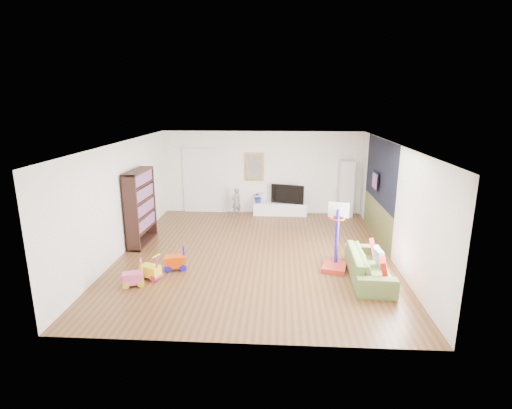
# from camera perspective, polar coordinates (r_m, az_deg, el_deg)

# --- Properties ---
(floor) EXTENTS (6.50, 7.50, 0.00)m
(floor) POSITION_cam_1_polar(r_m,az_deg,el_deg) (9.91, -0.14, -7.04)
(floor) COLOR brown
(floor) RESTS_ON ground
(ceiling) EXTENTS (6.50, 7.50, 0.00)m
(ceiling) POSITION_cam_1_polar(r_m,az_deg,el_deg) (9.25, -0.15, 8.68)
(ceiling) COLOR white
(ceiling) RESTS_ON ground
(wall_back) EXTENTS (6.50, 0.00, 2.70)m
(wall_back) POSITION_cam_1_polar(r_m,az_deg,el_deg) (13.15, 0.88, 4.56)
(wall_back) COLOR white
(wall_back) RESTS_ON ground
(wall_front) EXTENTS (6.50, 0.00, 2.70)m
(wall_front) POSITION_cam_1_polar(r_m,az_deg,el_deg) (5.94, -2.43, -8.36)
(wall_front) COLOR silver
(wall_front) RESTS_ON ground
(wall_left) EXTENTS (0.00, 7.50, 2.70)m
(wall_left) POSITION_cam_1_polar(r_m,az_deg,el_deg) (10.22, -18.66, 0.79)
(wall_left) COLOR silver
(wall_left) RESTS_ON ground
(wall_right) EXTENTS (0.00, 7.50, 2.70)m
(wall_right) POSITION_cam_1_polar(r_m,az_deg,el_deg) (9.84, 19.10, 0.24)
(wall_right) COLOR white
(wall_right) RESTS_ON ground
(navy_accent) EXTENTS (0.01, 3.20, 1.70)m
(navy_accent) POSITION_cam_1_polar(r_m,az_deg,el_deg) (11.06, 17.35, 4.57)
(navy_accent) COLOR black
(navy_accent) RESTS_ON wall_right
(olive_wainscot) EXTENTS (0.01, 3.20, 1.00)m
(olive_wainscot) POSITION_cam_1_polar(r_m,az_deg,el_deg) (11.37, 16.83, -2.14)
(olive_wainscot) COLOR brown
(olive_wainscot) RESTS_ON wall_right
(doorway) EXTENTS (1.45, 0.06, 2.10)m
(doorway) POSITION_cam_1_polar(r_m,az_deg,el_deg) (13.39, -7.30, 3.32)
(doorway) COLOR white
(doorway) RESTS_ON ground
(painting_back) EXTENTS (0.62, 0.06, 0.92)m
(painting_back) POSITION_cam_1_polar(r_m,az_deg,el_deg) (13.09, -0.22, 5.41)
(painting_back) COLOR gold
(painting_back) RESTS_ON wall_back
(artwork_right) EXTENTS (0.04, 0.56, 0.46)m
(artwork_right) POSITION_cam_1_polar(r_m,az_deg,el_deg) (11.29, 16.68, 3.27)
(artwork_right) COLOR #7F3F8C
(artwork_right) RESTS_ON wall_right
(media_console) EXTENTS (1.73, 0.45, 0.40)m
(media_console) POSITION_cam_1_polar(r_m,az_deg,el_deg) (13.13, 3.45, -0.63)
(media_console) COLOR white
(media_console) RESTS_ON ground
(tall_cabinet) EXTENTS (0.44, 0.44, 1.81)m
(tall_cabinet) POSITION_cam_1_polar(r_m,az_deg,el_deg) (13.14, 12.77, 2.22)
(tall_cabinet) COLOR white
(tall_cabinet) RESTS_ON ground
(bookshelf) EXTENTS (0.38, 1.35, 1.96)m
(bookshelf) POSITION_cam_1_polar(r_m,az_deg,el_deg) (10.74, -16.18, -0.41)
(bookshelf) COLOR #321A15
(bookshelf) RESTS_ON ground
(sofa) EXTENTS (0.85, 2.02, 0.58)m
(sofa) POSITION_cam_1_polar(r_m,az_deg,el_deg) (8.84, 15.88, -8.36)
(sofa) COLOR olive
(sofa) RESTS_ON ground
(basketball_hoop) EXTENTS (0.65, 0.73, 1.50)m
(basketball_hoop) POSITION_cam_1_polar(r_m,az_deg,el_deg) (8.93, 11.36, -4.69)
(basketball_hoop) COLOR red
(basketball_hoop) RESTS_ON ground
(ride_on_yellow) EXTENTS (0.48, 0.39, 0.55)m
(ride_on_yellow) POSITION_cam_1_polar(r_m,az_deg,el_deg) (8.79, -14.88, -8.55)
(ride_on_yellow) COLOR yellow
(ride_on_yellow) RESTS_ON ground
(ride_on_orange) EXTENTS (0.51, 0.39, 0.61)m
(ride_on_orange) POSITION_cam_1_polar(r_m,az_deg,el_deg) (9.09, -11.50, -7.35)
(ride_on_orange) COLOR #D93D01
(ride_on_orange) RESTS_ON ground
(ride_on_pink) EXTENTS (0.47, 0.38, 0.54)m
(ride_on_pink) POSITION_cam_1_polar(r_m,az_deg,el_deg) (8.56, -17.22, -9.39)
(ride_on_pink) COLOR #EF5692
(ride_on_pink) RESTS_ON ground
(child) EXTENTS (0.40, 0.38, 0.92)m
(child) POSITION_cam_1_polar(r_m,az_deg,el_deg) (12.97, -2.84, 0.37)
(child) COLOR slate
(child) RESTS_ON ground
(tv) EXTENTS (1.08, 0.42, 0.62)m
(tv) POSITION_cam_1_polar(r_m,az_deg,el_deg) (13.04, 4.62, 1.58)
(tv) COLOR black
(tv) RESTS_ON media_console
(vase_plant) EXTENTS (0.41, 0.37, 0.40)m
(vase_plant) POSITION_cam_1_polar(r_m,az_deg,el_deg) (13.02, 0.34, 1.09)
(vase_plant) COLOR #272C9B
(vase_plant) RESTS_ON media_console
(pillow_left) EXTENTS (0.18, 0.41, 0.39)m
(pillow_left) POSITION_cam_1_polar(r_m,az_deg,el_deg) (8.33, 17.84, -8.74)
(pillow_left) COLOR red
(pillow_left) RESTS_ON sofa
(pillow_center) EXTENTS (0.16, 0.41, 0.40)m
(pillow_center) POSITION_cam_1_polar(r_m,az_deg,el_deg) (8.85, 17.26, -7.27)
(pillow_center) COLOR silver
(pillow_center) RESTS_ON sofa
(pillow_right) EXTENTS (0.15, 0.37, 0.36)m
(pillow_right) POSITION_cam_1_polar(r_m,az_deg,el_deg) (9.35, 16.40, -6.01)
(pillow_right) COLOR #B72745
(pillow_right) RESTS_ON sofa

